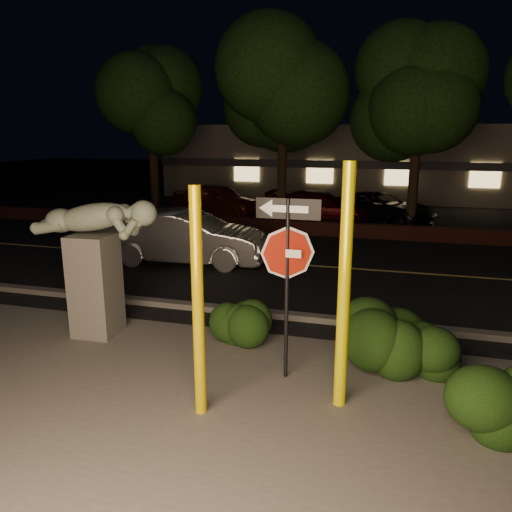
{
  "coord_description": "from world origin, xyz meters",
  "views": [
    {
      "loc": [
        1.91,
        -6.34,
        3.65
      ],
      "look_at": [
        -0.3,
        1.55,
        1.6
      ],
      "focal_mm": 35.0,
      "sensor_mm": 36.0,
      "label": 1
    }
  ],
  "objects": [
    {
      "name": "yellow_pole_left",
      "position": [
        -0.4,
        -0.8,
        1.52
      ],
      "size": [
        0.15,
        0.15,
        3.04
      ],
      "primitive_type": "cylinder",
      "color": "#DFBA04",
      "rests_on": "ground"
    },
    {
      "name": "curb",
      "position": [
        0.0,
        2.9,
        0.06
      ],
      "size": [
        80.0,
        0.25,
        0.12
      ],
      "primitive_type": "cube",
      "color": "#4C4944",
      "rests_on": "ground"
    },
    {
      "name": "hedge_right",
      "position": [
        2.13,
        1.16,
        0.61
      ],
      "size": [
        2.1,
        1.61,
        1.22
      ],
      "primitive_type": "ellipsoid",
      "rotation": [
        0.0,
        0.0,
        -0.38
      ],
      "color": "black",
      "rests_on": "ground"
    },
    {
      "name": "parking_lot",
      "position": [
        0.0,
        17.0,
        0.01
      ],
      "size": [
        40.0,
        12.0,
        0.01
      ],
      "primitive_type": "cube",
      "color": "black",
      "rests_on": "ground"
    },
    {
      "name": "lane_marking",
      "position": [
        0.0,
        7.0,
        0.02
      ],
      "size": [
        80.0,
        0.12,
        0.0
      ],
      "primitive_type": "cube",
      "color": "gold",
      "rests_on": "road"
    },
    {
      "name": "tree_far_a",
      "position": [
        -8.0,
        13.0,
        5.34
      ],
      "size": [
        4.6,
        4.6,
        7.43
      ],
      "color": "black",
      "rests_on": "ground"
    },
    {
      "name": "yellow_pole_right",
      "position": [
        1.35,
        -0.1,
        1.65
      ],
      "size": [
        0.17,
        0.17,
        3.31
      ],
      "primitive_type": "cylinder",
      "color": "#FFED01",
      "rests_on": "ground"
    },
    {
      "name": "parked_car_red",
      "position": [
        -5.66,
        14.31,
        0.72
      ],
      "size": [
        4.52,
        2.76,
        1.44
      ],
      "primitive_type": "imported",
      "rotation": [
        0.0,
        0.0,
        1.3
      ],
      "color": "maroon",
      "rests_on": "ground"
    },
    {
      "name": "hedge_center",
      "position": [
        -0.38,
        1.63,
        0.44
      ],
      "size": [
        1.75,
        0.9,
        0.89
      ],
      "primitive_type": "ellipsoid",
      "rotation": [
        0.0,
        0.0,
        0.06
      ],
      "color": "black",
      "rests_on": "ground"
    },
    {
      "name": "tree_far_b",
      "position": [
        -2.5,
        13.2,
        6.05
      ],
      "size": [
        5.2,
        5.2,
        8.41
      ],
      "color": "black",
      "rests_on": "ground"
    },
    {
      "name": "ground",
      "position": [
        0.0,
        10.0,
        0.0
      ],
      "size": [
        90.0,
        90.0,
        0.0
      ],
      "primitive_type": "plane",
      "color": "black",
      "rests_on": "ground"
    },
    {
      "name": "brick_wall",
      "position": [
        0.0,
        11.3,
        0.25
      ],
      "size": [
        40.0,
        0.35,
        0.5
      ],
      "primitive_type": "cube",
      "color": "#471D16",
      "rests_on": "ground"
    },
    {
      "name": "silver_sedan",
      "position": [
        -3.69,
        6.37,
        0.75
      ],
      "size": [
        4.64,
        1.89,
        1.5
      ],
      "primitive_type": "imported",
      "rotation": [
        0.0,
        0.0,
        1.64
      ],
      "color": "#9F9EA3",
      "rests_on": "ground"
    },
    {
      "name": "parked_car_dark",
      "position": [
        1.26,
        14.2,
        0.63
      ],
      "size": [
        5.02,
        3.68,
        1.27
      ],
      "primitive_type": "imported",
      "rotation": [
        0.0,
        0.0,
        1.18
      ],
      "color": "black",
      "rests_on": "ground"
    },
    {
      "name": "tree_far_c",
      "position": [
        2.5,
        12.8,
        5.66
      ],
      "size": [
        4.8,
        4.8,
        7.84
      ],
      "color": "black",
      "rests_on": "ground"
    },
    {
      "name": "sculpture",
      "position": [
        -3.17,
        1.17,
        1.55
      ],
      "size": [
        2.36,
        0.77,
        2.52
      ],
      "rotation": [
        0.0,
        0.0,
        0.05
      ],
      "color": "#4C4944",
      "rests_on": "ground"
    },
    {
      "name": "road",
      "position": [
        0.0,
        7.0,
        0.01
      ],
      "size": [
        80.0,
        8.0,
        0.01
      ],
      "primitive_type": "cube",
      "color": "black",
      "rests_on": "ground"
    },
    {
      "name": "signpost",
      "position": [
        0.47,
        0.46,
        1.95
      ],
      "size": [
        0.93,
        0.06,
        2.74
      ],
      "rotation": [
        0.0,
        0.0,
        0.0
      ],
      "color": "black",
      "rests_on": "ground"
    },
    {
      "name": "parked_car_darkred",
      "position": [
        -1.05,
        14.01,
        0.64
      ],
      "size": [
        4.4,
        1.83,
        1.27
      ],
      "primitive_type": "imported",
      "rotation": [
        0.0,
        0.0,
        1.58
      ],
      "color": "#3B0508",
      "rests_on": "ground"
    },
    {
      "name": "building",
      "position": [
        0.0,
        24.99,
        2.0
      ],
      "size": [
        22.0,
        10.2,
        4.0
      ],
      "color": "#6D6257",
      "rests_on": "ground"
    },
    {
      "name": "patio",
      "position": [
        0.0,
        -1.0,
        0.01
      ],
      "size": [
        14.0,
        6.0,
        0.02
      ],
      "primitive_type": "cube",
      "color": "#4C4944",
      "rests_on": "ground"
    }
  ]
}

